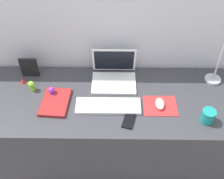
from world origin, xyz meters
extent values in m
plane|color=slate|center=(0.00, 0.00, 0.00)|extent=(6.00, 6.00, 0.00)
cube|color=silver|center=(0.00, 0.35, 0.76)|extent=(2.89, 0.05, 1.52)
cube|color=#38383D|center=(0.00, 0.00, 0.37)|extent=(1.69, 0.62, 0.74)
cube|color=white|center=(0.02, 0.14, 0.75)|extent=(0.30, 0.21, 0.01)
cube|color=white|center=(0.02, 0.26, 0.85)|extent=(0.30, 0.04, 0.20)
cube|color=black|center=(0.02, 0.26, 0.85)|extent=(0.27, 0.03, 0.17)
cube|color=white|center=(-0.02, -0.07, 0.75)|extent=(0.41, 0.13, 0.02)
cube|color=red|center=(0.31, -0.06, 0.74)|extent=(0.21, 0.17, 0.00)
ellipsoid|color=white|center=(0.31, -0.05, 0.76)|extent=(0.06, 0.10, 0.03)
cube|color=black|center=(0.11, -0.17, 0.74)|extent=(0.10, 0.14, 0.01)
cylinder|color=#B7B7BC|center=(0.70, 0.19, 0.75)|extent=(0.11, 0.11, 0.02)
cylinder|color=#B7B7BC|center=(0.70, 0.19, 0.92)|extent=(0.01, 0.01, 0.32)
cube|color=maroon|center=(-0.36, -0.04, 0.75)|extent=(0.19, 0.25, 0.02)
cube|color=black|center=(-0.57, 0.22, 0.81)|extent=(0.12, 0.02, 0.15)
cylinder|color=teal|center=(0.58, -0.17, 0.78)|extent=(0.08, 0.08, 0.09)
cylinder|color=#8CDB33|center=(-0.53, 0.08, 0.76)|extent=(0.04, 0.04, 0.03)
sphere|color=#8CDB33|center=(-0.53, 0.08, 0.79)|extent=(0.04, 0.04, 0.04)
cone|color=red|center=(-0.61, 0.15, 0.76)|extent=(0.04, 0.04, 0.04)
cylinder|color=purple|center=(-0.39, 0.04, 0.75)|extent=(0.03, 0.03, 0.03)
sphere|color=purple|center=(-0.39, 0.04, 0.78)|extent=(0.04, 0.04, 0.04)
camera|label=1|loc=(0.02, -1.21, 2.06)|focal=44.14mm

